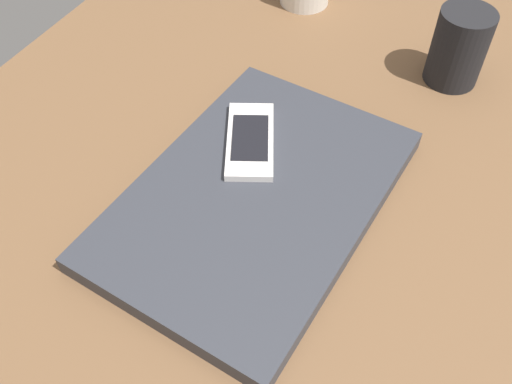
# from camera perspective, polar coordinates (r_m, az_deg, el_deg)

# --- Properties ---
(desk_surface) EXTENTS (1.20, 0.80, 0.03)m
(desk_surface) POSITION_cam_1_polar(r_m,az_deg,el_deg) (0.59, -3.60, -5.69)
(desk_surface) COLOR brown
(desk_surface) RESTS_ON ground
(laptop_closed) EXTENTS (0.36, 0.26, 0.02)m
(laptop_closed) POSITION_cam_1_polar(r_m,az_deg,el_deg) (0.60, -0.00, -0.55)
(laptop_closed) COLOR #33353D
(laptop_closed) RESTS_ON desk_surface
(cell_phone_on_laptop) EXTENTS (0.13, 0.10, 0.01)m
(cell_phone_on_laptop) POSITION_cam_1_polar(r_m,az_deg,el_deg) (0.63, -0.59, 5.24)
(cell_phone_on_laptop) COLOR silver
(cell_phone_on_laptop) RESTS_ON laptop_closed
(pen_cup) EXTENTS (0.07, 0.07, 0.10)m
(pen_cup) POSITION_cam_1_polar(r_m,az_deg,el_deg) (0.77, 19.76, 13.56)
(pen_cup) COLOR black
(pen_cup) RESTS_ON desk_surface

